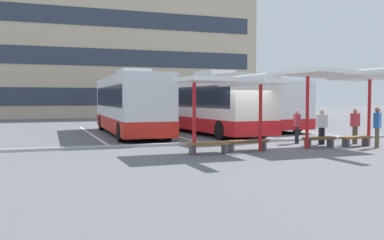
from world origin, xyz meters
name	(u,v)px	position (x,y,z in m)	size (l,w,h in m)	color
ground_plane	(253,143)	(0.00, 0.00, 0.00)	(160.00, 160.00, 0.00)	slate
terminal_building	(116,31)	(0.02, 35.94, 10.51)	(31.38, 14.82, 23.75)	#C6B293
coach_bus_0	(130,105)	(-4.40, 6.80, 1.72)	(2.90, 11.48, 3.69)	silver
coach_bus_1	(203,105)	(0.11, 6.63, 1.72)	(3.50, 12.64, 3.69)	silver
coach_bus_2	(250,105)	(4.44, 8.74, 1.62)	(3.11, 10.90, 3.47)	silver
lane_stripe_0	(92,134)	(-6.49, 7.68, 0.00)	(0.16, 14.00, 0.01)	white
lane_stripe_1	(163,132)	(-2.16, 7.68, 0.00)	(0.16, 14.00, 0.01)	white
lane_stripe_2	(226,131)	(2.16, 7.68, 0.00)	(0.16, 14.00, 0.01)	white
lane_stripe_3	(284,129)	(6.49, 7.68, 0.00)	(0.16, 14.00, 0.01)	white
waiting_shelter_0	(231,83)	(-2.52, -2.95, 2.71)	(3.82, 4.28, 2.94)	red
bench_0	(208,145)	(-3.42, -2.86, 0.33)	(1.65, 0.45, 0.45)	brown
bench_1	(247,143)	(-1.62, -2.55, 0.34)	(1.84, 0.58, 0.45)	brown
waiting_shelter_1	(344,76)	(2.77, -2.89, 3.04)	(4.25, 5.08, 3.31)	red
bench_2	(319,140)	(1.87, -2.46, 0.33)	(1.52, 0.49, 0.45)	brown
bench_3	(356,139)	(3.67, -2.63, 0.33)	(1.54, 0.58, 0.45)	brown
platform_kerb	(249,141)	(0.00, 0.42, 0.06)	(44.00, 0.24, 0.12)	#ADADA8
waiting_passenger_0	(355,124)	(4.33, -1.81, 0.95)	(0.52, 0.35, 1.65)	brown
waiting_passenger_1	(377,124)	(4.08, -3.44, 1.02)	(0.54, 0.47, 1.74)	brown
waiting_passenger_2	(322,125)	(2.72, -1.49, 0.91)	(0.48, 0.27, 1.59)	black
waiting_passenger_3	(297,124)	(1.93, -0.71, 0.91)	(0.35, 0.51, 1.59)	black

